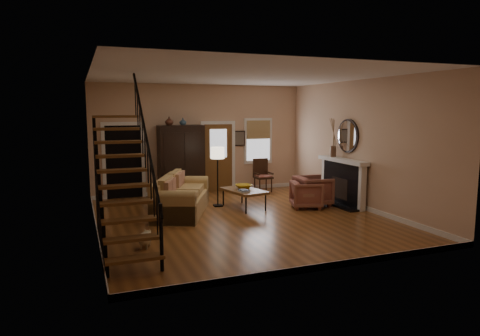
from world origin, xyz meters
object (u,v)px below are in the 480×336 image
object	(u,v)px
floor_lamp	(218,177)
armoire	(181,161)
armchair_left	(306,195)
armchair_right	(313,191)
sofa	(182,196)
side_chair	(263,175)
coffee_table	(244,199)

from	to	relation	value
floor_lamp	armoire	bearing A→B (deg)	109.21
armchair_left	armchair_right	size ratio (longest dim) A/B	0.89
sofa	armchair_left	xyz separation A→B (m)	(3.19, -0.50, -0.09)
armoire	side_chair	world-z (taller)	armoire
armoire	armchair_right	xyz separation A→B (m)	(2.98, -2.50, -0.65)
sofa	armchair_left	bearing A→B (deg)	14.85
floor_lamp	side_chair	size ratio (longest dim) A/B	1.54
armchair_right	floor_lamp	bearing A→B (deg)	76.18
armchair_left	floor_lamp	world-z (taller)	floor_lamp
coffee_table	armchair_right	distance (m)	1.87
side_chair	floor_lamp	bearing A→B (deg)	-143.21
armoire	armchair_left	bearing A→B (deg)	-44.86
coffee_table	armoire	bearing A→B (deg)	118.57
sofa	coffee_table	xyz separation A→B (m)	(1.66, 0.05, -0.20)
armoire	armchair_right	world-z (taller)	armoire
armchair_left	floor_lamp	xyz separation A→B (m)	(-2.10, 1.00, 0.43)
side_chair	armchair_right	bearing A→B (deg)	-79.42
armchair_right	floor_lamp	world-z (taller)	floor_lamp
armchair_left	coffee_table	bearing A→B (deg)	87.52
armoire	sofa	distance (m)	2.31
armchair_left	side_chair	world-z (taller)	side_chair
coffee_table	armchair_left	xyz separation A→B (m)	(1.53, -0.55, 0.11)
coffee_table	armchair_left	world-z (taller)	armchair_left
floor_lamp	side_chair	distance (m)	2.47
sofa	coffee_table	size ratio (longest dim) A/B	1.87
sofa	side_chair	world-z (taller)	side_chair
armoire	armchair_left	size ratio (longest dim) A/B	2.71
armchair_right	armoire	bearing A→B (deg)	55.25
armoire	armchair_left	xyz separation A→B (m)	(2.68, -2.67, -0.70)
armchair_left	side_chair	distance (m)	2.48
armchair_right	side_chair	xyz separation A→B (m)	(-0.43, 2.30, 0.11)
sofa	armoire	bearing A→B (deg)	100.57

